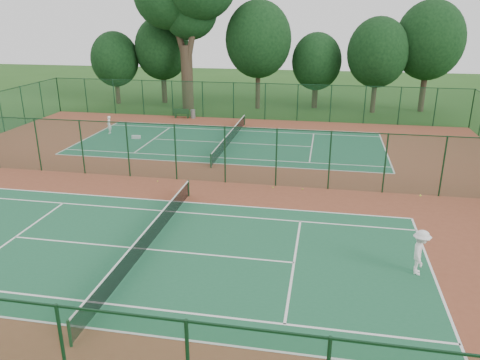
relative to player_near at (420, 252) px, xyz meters
name	(u,v)px	position (x,y,z in m)	size (l,w,h in m)	color
ground	(201,181)	(-11.27, 8.92, -0.95)	(120.00, 120.00, 0.00)	#234D18
red_pad	(201,181)	(-11.27, 8.92, -0.94)	(40.00, 36.00, 0.01)	brown
court_near	(147,249)	(-11.27, -0.08, -0.93)	(23.77, 10.97, 0.01)	#1C5B3A
court_far	(230,143)	(-11.27, 17.92, -0.93)	(23.77, 10.97, 0.01)	#1D5E3F
fence_north	(249,101)	(-11.27, 26.92, 0.81)	(40.00, 0.09, 3.50)	#164423
fence_south	(8,358)	(-11.27, -9.08, 0.81)	(40.00, 0.09, 3.50)	#1B522F
fence_divider	(200,153)	(-11.27, 8.92, 0.81)	(40.00, 0.09, 3.50)	#18482F
tennis_net_near	(146,238)	(-11.27, -0.08, -0.40)	(0.10, 12.90, 0.97)	#15391D
tennis_net_far	(230,136)	(-11.27, 17.92, -0.40)	(0.10, 12.90, 0.97)	#163D20
player_near	(420,252)	(0.00, 0.00, 0.00)	(1.20, 0.69, 1.85)	white
player_far	(109,125)	(-22.01, 19.02, -0.18)	(0.55, 0.36, 1.50)	white
trash_bin	(193,114)	(-16.72, 26.28, -0.52)	(0.46, 0.46, 0.84)	gray
bench	(181,113)	(-17.83, 26.09, -0.45)	(1.57, 0.55, 0.95)	#133619
kit_bag	(136,137)	(-19.14, 17.82, -0.81)	(0.70, 0.26, 0.26)	silver
stray_ball_a	(303,189)	(-5.02, 8.54, -0.90)	(0.07, 0.07, 0.07)	#B4D531
stray_ball_b	(273,187)	(-6.76, 8.48, -0.90)	(0.07, 0.07, 0.07)	#B4CA2F
stray_ball_c	(157,181)	(-13.82, 8.25, -0.90)	(0.06, 0.06, 0.06)	yellow
evergreen_row	(263,107)	(-10.77, 33.17, -0.95)	(39.00, 5.00, 12.00)	black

